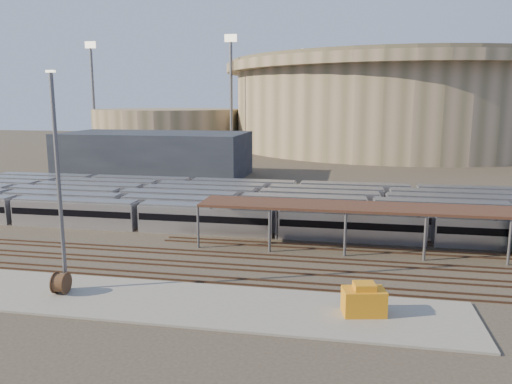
% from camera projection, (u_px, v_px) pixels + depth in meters
% --- Properties ---
extents(ground, '(420.00, 420.00, 0.00)m').
position_uv_depth(ground, '(263.00, 255.00, 56.68)').
color(ground, '#383026').
rests_on(ground, ground).
extents(apron, '(50.00, 9.00, 0.20)m').
position_uv_depth(apron, '(176.00, 302.00, 43.08)').
color(apron, gray).
rests_on(apron, ground).
extents(subway_trains, '(119.33, 23.90, 3.60)m').
position_uv_depth(subway_trains, '(265.00, 205.00, 74.75)').
color(subway_trains, silver).
rests_on(subway_trains, ground).
extents(inspection_shed, '(60.30, 6.00, 5.30)m').
position_uv_depth(inspection_shed, '(463.00, 212.00, 55.61)').
color(inspection_shed, '#5E5E64').
rests_on(inspection_shed, ground).
extents(empty_tracks, '(170.00, 9.62, 0.18)m').
position_uv_depth(empty_tracks, '(254.00, 268.00, 51.83)').
color(empty_tracks, '#4C3323').
rests_on(empty_tracks, ground).
extents(stadium, '(124.00, 124.00, 32.50)m').
position_uv_depth(stadium, '(395.00, 103.00, 184.39)').
color(stadium, gray).
rests_on(stadium, ground).
extents(secondary_arena, '(56.00, 56.00, 14.00)m').
position_uv_depth(secondary_arena, '(168.00, 127.00, 192.01)').
color(secondary_arena, gray).
rests_on(secondary_arena, ground).
extents(service_building, '(42.00, 20.00, 10.00)m').
position_uv_depth(service_building, '(155.00, 154.00, 115.33)').
color(service_building, '#1E232D').
rests_on(service_building, ground).
extents(floodlight_0, '(4.00, 1.00, 38.40)m').
position_uv_depth(floodlight_0, '(231.00, 90.00, 164.72)').
color(floodlight_0, '#5E5E64').
rests_on(floodlight_0, ground).
extents(floodlight_1, '(4.00, 1.00, 38.40)m').
position_uv_depth(floodlight_1, '(93.00, 91.00, 184.46)').
color(floodlight_1, '#5E5E64').
rests_on(floodlight_1, ground).
extents(floodlight_3, '(4.00, 1.00, 38.40)m').
position_uv_depth(floodlight_3, '(305.00, 92.00, 209.37)').
color(floodlight_3, '#5E5E64').
rests_on(floodlight_3, ground).
extents(cable_reel_east, '(1.20, 2.01, 1.95)m').
position_uv_depth(cable_reel_east, '(61.00, 283.00, 44.66)').
color(cable_reel_east, brown).
rests_on(cable_reel_east, apron).
extents(yard_light_pole, '(0.82, 0.36, 19.60)m').
position_uv_depth(yard_light_pole, '(59.00, 183.00, 43.99)').
color(yard_light_pole, '#5E5E64').
rests_on(yard_light_pole, apron).
extents(yellow_equipment, '(3.72, 2.74, 2.10)m').
position_uv_depth(yellow_equipment, '(364.00, 302.00, 40.30)').
color(yellow_equipment, orange).
rests_on(yellow_equipment, apron).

